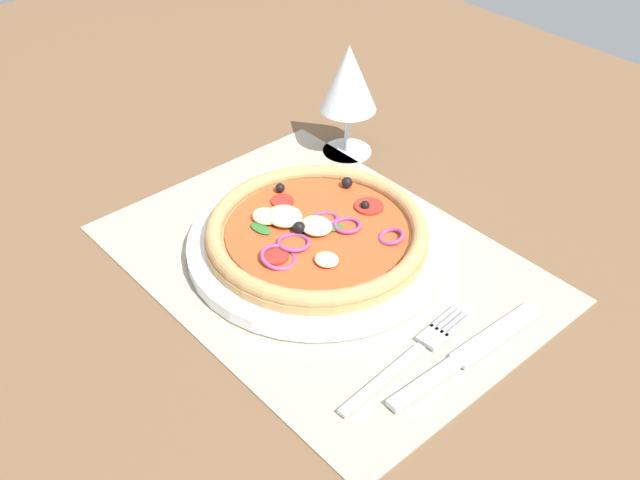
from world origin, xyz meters
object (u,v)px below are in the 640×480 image
(pizza, at_px, (316,231))
(fork, at_px, (414,353))
(plate, at_px, (317,244))
(knife, at_px, (470,353))
(wine_glass, at_px, (349,82))

(pizza, height_order, fork, pizza)
(plate, distance_m, pizza, 0.02)
(plate, height_order, pizza, pizza)
(pizza, xyz_separation_m, fork, (0.18, -0.03, -0.02))
(fork, bearing_deg, plate, 74.75)
(knife, bearing_deg, plate, 93.46)
(fork, bearing_deg, wine_glass, 52.41)
(plate, relative_size, wine_glass, 1.89)
(plate, xyz_separation_m, knife, (0.21, 0.00, -0.00))
(fork, xyz_separation_m, wine_glass, (-0.31, 0.20, 0.09))
(plate, relative_size, knife, 1.41)
(fork, bearing_deg, pizza, 74.89)
(pizza, relative_size, knife, 1.20)
(plate, bearing_deg, knife, 1.21)
(plate, xyz_separation_m, pizza, (-0.00, -0.00, 0.02))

